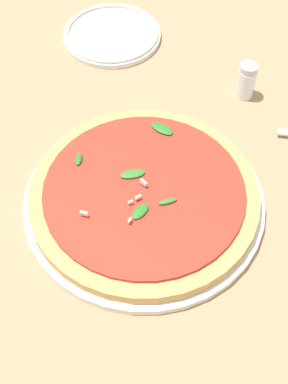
{
  "coord_description": "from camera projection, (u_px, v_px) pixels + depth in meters",
  "views": [
    {
      "loc": [
        0.28,
        -0.38,
        0.67
      ],
      "look_at": [
        -0.02,
        -0.01,
        0.03
      ],
      "focal_mm": 50.0,
      "sensor_mm": 36.0,
      "label": 1
    }
  ],
  "objects": [
    {
      "name": "shaker_pepper",
      "position": [
        246.0,
        81.0,
        0.93
      ],
      "size": [
        0.03,
        0.03,
        0.07
      ],
      "color": "silver",
      "rests_on": "ground_plane"
    },
    {
      "name": "side_plate_white",
      "position": [
        112.0,
        34.0,
        1.05
      ],
      "size": [
        0.19,
        0.19,
        0.02
      ],
      "color": "silver",
      "rests_on": "ground_plane"
    },
    {
      "name": "ground_plane",
      "position": [
        159.0,
        206.0,
        0.81
      ],
      "size": [
        6.0,
        6.0,
        0.0
      ],
      "primitive_type": "plane",
      "color": "#9E7A56"
    },
    {
      "name": "pizza_arugula_main",
      "position": [
        144.0,
        197.0,
        0.8
      ],
      "size": [
        0.36,
        0.36,
        0.05
      ],
      "color": "silver",
      "rests_on": "ground_plane"
    }
  ]
}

